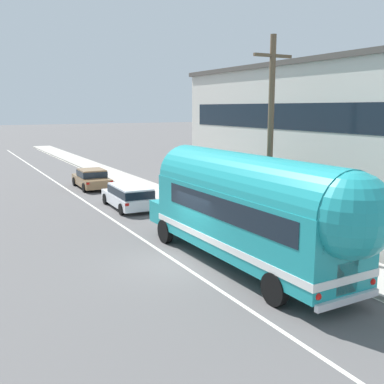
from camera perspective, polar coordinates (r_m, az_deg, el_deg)
The scene contains 8 objects.
ground_plane at distance 17.12m, azimuth -1.81°, elevation -8.88°, with size 300.00×300.00×0.00m, color #565454.
lane_markings at distance 28.50m, azimuth -9.48°, elevation -1.10°, with size 3.96×80.00×0.01m.
sidewalk_slab at distance 27.92m, azimuth -1.75°, elevation -1.05°, with size 2.44×90.00×0.15m, color #ADA89E.
roadside_building at distance 25.71m, azimuth 18.44°, elevation 6.08°, with size 10.03×16.32×7.84m.
utility_pole at distance 18.60m, azimuth 9.83°, elevation 6.49°, with size 1.80×0.24×8.50m.
painted_bus at distance 15.81m, azimuth 7.70°, elevation -1.92°, with size 2.75×11.76×4.12m.
car_lead at distance 26.05m, azimuth -7.95°, elevation -0.38°, with size 2.08×4.64×1.37m.
car_second at distance 33.32m, azimuth -12.54°, elevation 1.75°, with size 2.08×4.46×1.37m.
Camera 1 is at (-7.21, -14.44, 5.70)m, focal length 42.31 mm.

